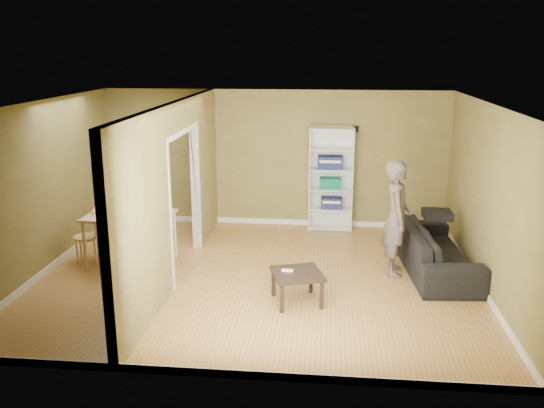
# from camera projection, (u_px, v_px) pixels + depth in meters

# --- Properties ---
(room_shell) EXTENTS (6.50, 6.50, 6.50)m
(room_shell) POSITION_uv_depth(u_px,v_px,m) (257.00, 194.00, 8.33)
(room_shell) COLOR #B38843
(room_shell) RESTS_ON ground
(partition) EXTENTS (0.22, 5.50, 2.60)m
(partition) POSITION_uv_depth(u_px,v_px,m) (176.00, 192.00, 8.44)
(partition) COLOR olive
(partition) RESTS_ON ground
(wall_speaker) EXTENTS (0.10, 0.10, 0.10)m
(wall_speaker) POSITION_uv_depth(u_px,v_px,m) (356.00, 129.00, 10.60)
(wall_speaker) COLOR black
(wall_speaker) RESTS_ON room_shell
(sofa) EXTENTS (2.40, 1.18, 0.89)m
(sofa) POSITION_uv_depth(u_px,v_px,m) (436.00, 243.00, 8.83)
(sofa) COLOR black
(sofa) RESTS_ON ground
(person) EXTENTS (0.77, 0.60, 2.07)m
(person) POSITION_uv_depth(u_px,v_px,m) (397.00, 208.00, 8.58)
(person) COLOR slate
(person) RESTS_ON ground
(bookshelf) EXTENTS (0.82, 0.36, 1.94)m
(bookshelf) POSITION_uv_depth(u_px,v_px,m) (331.00, 178.00, 10.81)
(bookshelf) COLOR white
(bookshelf) RESTS_ON ground
(paper_box_navy_a) EXTENTS (0.40, 0.26, 0.20)m
(paper_box_navy_a) POSITION_uv_depth(u_px,v_px,m) (332.00, 203.00, 10.88)
(paper_box_navy_a) COLOR navy
(paper_box_navy_a) RESTS_ON bookshelf
(paper_box_teal) EXTENTS (0.40, 0.26, 0.20)m
(paper_box_teal) POSITION_uv_depth(u_px,v_px,m) (330.00, 183.00, 10.78)
(paper_box_teal) COLOR #1D7252
(paper_box_teal) RESTS_ON bookshelf
(paper_box_navy_b) EXTENTS (0.46, 0.30, 0.23)m
(paper_box_navy_b) POSITION_uv_depth(u_px,v_px,m) (330.00, 162.00, 10.68)
(paper_box_navy_b) COLOR navy
(paper_box_navy_b) RESTS_ON bookshelf
(coffee_table) EXTENTS (0.65, 0.65, 0.43)m
(coffee_table) POSITION_uv_depth(u_px,v_px,m) (297.00, 277.00, 7.74)
(coffee_table) COLOR #37241D
(coffee_table) RESTS_ON ground
(game_controller) EXTENTS (0.15, 0.04, 0.03)m
(game_controller) POSITION_uv_depth(u_px,v_px,m) (287.00, 270.00, 7.75)
(game_controller) COLOR white
(game_controller) RESTS_ON coffee_table
(dining_table) EXTENTS (1.31, 0.87, 0.82)m
(dining_table) POSITION_uv_depth(u_px,v_px,m) (130.00, 219.00, 9.05)
(dining_table) COLOR tan
(dining_table) RESTS_ON ground
(chair_left) EXTENTS (0.49, 0.49, 0.89)m
(chair_left) POSITION_uv_depth(u_px,v_px,m) (86.00, 235.00, 9.20)
(chair_left) COLOR tan
(chair_left) RESTS_ON ground
(chair_near) EXTENTS (0.49, 0.49, 0.92)m
(chair_near) POSITION_uv_depth(u_px,v_px,m) (120.00, 249.00, 8.53)
(chair_near) COLOR tan
(chair_near) RESTS_ON ground
(chair_far) EXTENTS (0.47, 0.47, 0.87)m
(chair_far) POSITION_uv_depth(u_px,v_px,m) (144.00, 227.00, 9.65)
(chair_far) COLOR #D6AE81
(chair_far) RESTS_ON ground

